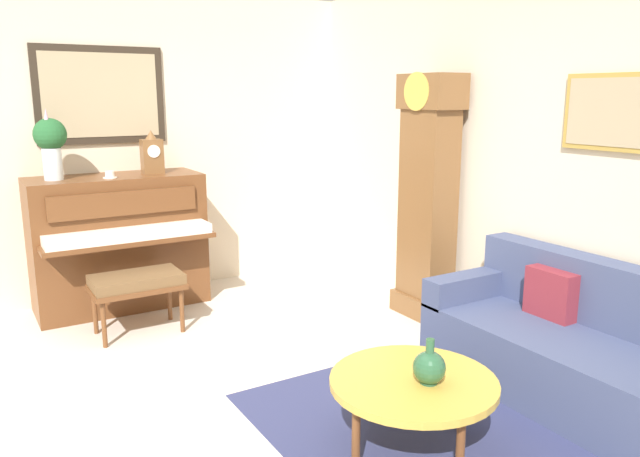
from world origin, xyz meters
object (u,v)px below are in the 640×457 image
object	(u,v)px
teacup	(110,175)
flower_vase	(51,141)
couch	(578,350)
coffee_table	(413,384)
mantel_clock	(152,154)
grandfather_clock	(428,204)
piano	(119,241)
piano_bench	(137,284)
green_jug	(429,367)

from	to	relation	value
teacup	flower_vase	bearing A→B (deg)	-106.14
couch	flower_vase	xyz separation A→B (m)	(-3.19, -2.49, 1.17)
coffee_table	flower_vase	world-z (taller)	flower_vase
couch	coffee_table	distance (m)	1.26
couch	mantel_clock	xyz separation A→B (m)	(-3.19, -1.67, 1.03)
grandfather_clock	coffee_table	size ratio (longest dim) A/B	2.31
piano	piano_bench	distance (m)	0.74
teacup	green_jug	bearing A→B (deg)	15.48
grandfather_clock	mantel_clock	bearing A→B (deg)	-130.20
mantel_clock	grandfather_clock	bearing A→B (deg)	49.80
grandfather_clock	flower_vase	world-z (taller)	grandfather_clock
piano_bench	mantel_clock	xyz separation A→B (m)	(-0.71, 0.38, 0.94)
flower_vase	grandfather_clock	bearing A→B (deg)	59.66
mantel_clock	green_jug	distance (m)	3.34
couch	green_jug	distance (m)	1.23
piano	piano_bench	size ratio (longest dim) A/B	2.06
grandfather_clock	coffee_table	distance (m)	2.19
teacup	green_jug	world-z (taller)	teacup
flower_vase	teacup	world-z (taller)	flower_vase
grandfather_clock	couch	world-z (taller)	grandfather_clock
piano_bench	green_jug	xyz separation A→B (m)	(2.48, 0.83, 0.09)
coffee_table	mantel_clock	distance (m)	3.29
piano	grandfather_clock	world-z (taller)	grandfather_clock
grandfather_clock	green_jug	bearing A→B (deg)	-40.09
coffee_table	teacup	distance (m)	3.21
couch	teacup	world-z (taller)	teacup
coffee_table	piano	bearing A→B (deg)	-166.42
mantel_clock	flower_vase	xyz separation A→B (m)	(-0.00, -0.82, 0.14)
piano_bench	mantel_clock	distance (m)	1.24
piano	green_jug	bearing A→B (deg)	13.85
coffee_table	flower_vase	distance (m)	3.53
grandfather_clock	couch	distance (m)	1.77
couch	coffee_table	bearing A→B (deg)	-93.19
coffee_table	flower_vase	xyz separation A→B (m)	(-3.12, -1.23, 1.11)
piano	mantel_clock	distance (m)	0.82
piano_bench	mantel_clock	bearing A→B (deg)	151.80
teacup	grandfather_clock	bearing A→B (deg)	57.35
coffee_table	green_jug	xyz separation A→B (m)	(0.08, 0.04, 0.12)
coffee_table	grandfather_clock	bearing A→B (deg)	137.82
mantel_clock	couch	bearing A→B (deg)	27.67
piano	mantel_clock	world-z (taller)	mantel_clock
coffee_table	mantel_clock	xyz separation A→B (m)	(-3.12, -0.42, 0.96)
piano	piano_bench	bearing A→B (deg)	-3.77
green_jug	piano_bench	bearing A→B (deg)	-161.42
piano_bench	mantel_clock	size ratio (longest dim) A/B	1.84
flower_vase	teacup	xyz separation A→B (m)	(0.12, 0.42, -0.29)
piano	grandfather_clock	size ratio (longest dim) A/B	0.71
grandfather_clock	flower_vase	size ratio (longest dim) A/B	3.50
couch	green_jug	bearing A→B (deg)	-89.61
mantel_clock	flower_vase	size ratio (longest dim) A/B	0.66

